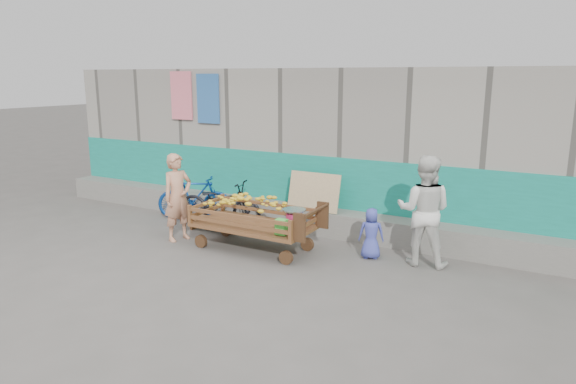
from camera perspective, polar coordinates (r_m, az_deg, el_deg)
The scene contains 9 objects.
ground at distance 7.89m, azimuth -6.39°, elevation -8.55°, with size 80.00×80.00×0.00m, color #55524C.
building_wall at distance 10.99m, azimuth 5.74°, elevation 5.44°, with size 12.00×3.50×3.00m.
banana_cart at distance 8.57m, azimuth -4.10°, elevation -2.33°, with size 2.18×1.00×0.93m.
bench at distance 9.76m, azimuth -8.49°, elevation -3.30°, with size 0.98×0.29×0.24m.
vendor_man at distance 9.21m, azimuth -12.15°, elevation -0.58°, with size 0.57×0.37×1.55m, color tan.
woman at distance 8.08m, azimuth 14.87°, elevation -2.02°, with size 0.83×0.65×1.71m, color silver.
child at distance 8.29m, azimuth 9.23°, elevation -4.56°, with size 0.40×0.26×0.83m, color #3F48AA.
bicycle_dark at distance 10.05m, azimuth -7.57°, elevation -1.23°, with size 0.59×1.69×0.89m, color black.
bicycle_blue at distance 10.53m, azimuth -10.35°, elevation -0.59°, with size 0.43×1.53×0.92m, color navy.
Camera 1 is at (4.30, -5.96, 2.86)m, focal length 32.00 mm.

